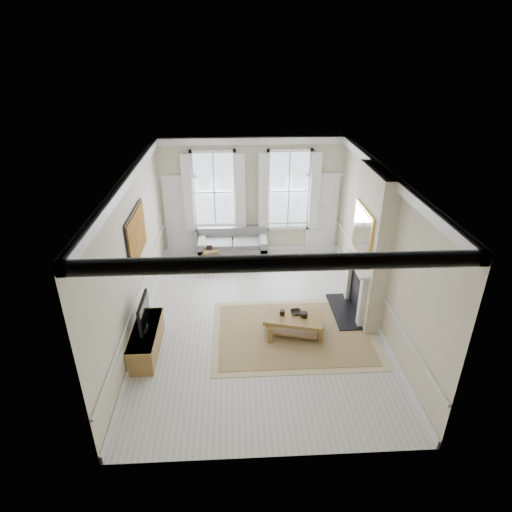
{
  "coord_description": "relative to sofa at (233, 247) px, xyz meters",
  "views": [
    {
      "loc": [
        -0.5,
        -8.03,
        5.66
      ],
      "look_at": [
        -0.03,
        0.76,
        1.25
      ],
      "focal_mm": 30.0,
      "sensor_mm": 36.0,
      "label": 1
    }
  ],
  "objects": [
    {
      "name": "left_wall",
      "position": [
        -2.03,
        -3.11,
        1.33
      ],
      "size": [
        0.0,
        7.2,
        7.2
      ],
      "primitive_type": "plane",
      "rotation": [
        1.57,
        0.0,
        1.57
      ],
      "color": "beige",
      "rests_on": "floor"
    },
    {
      "name": "hearth",
      "position": [
        2.57,
        -2.91,
        -0.34
      ],
      "size": [
        0.55,
        1.5,
        0.05
      ],
      "primitive_type": "cube",
      "color": "black",
      "rests_on": "floor"
    },
    {
      "name": "chimney_breast",
      "position": [
        3.0,
        -2.91,
        1.33
      ],
      "size": [
        0.35,
        1.7,
        3.38
      ],
      "primitive_type": "cube",
      "color": "beige",
      "rests_on": "floor"
    },
    {
      "name": "door_right",
      "position": [
        2.62,
        0.45,
        0.78
      ],
      "size": [
        0.9,
        0.08,
        2.3
      ],
      "primitive_type": "cube",
      "color": "silver",
      "rests_on": "floor"
    },
    {
      "name": "ceramic_pot_a",
      "position": [
        1.04,
        -3.61,
        0.15
      ],
      "size": [
        0.12,
        0.12,
        0.12
      ],
      "primitive_type": "cylinder",
      "color": "black",
      "rests_on": "coffee_table"
    },
    {
      "name": "side_table",
      "position": [
        -0.64,
        -0.41,
        0.06
      ],
      "size": [
        0.56,
        0.56,
        0.54
      ],
      "rotation": [
        0.0,
        0.0,
        0.35
      ],
      "color": "olive",
      "rests_on": "floor"
    },
    {
      "name": "ceramic_pot_b",
      "position": [
        1.49,
        -3.71,
        0.15
      ],
      "size": [
        0.15,
        0.15,
        0.11
      ],
      "primitive_type": "cylinder",
      "color": "black",
      "rests_on": "coffee_table"
    },
    {
      "name": "mirror",
      "position": [
        2.78,
        -2.91,
        1.68
      ],
      "size": [
        0.06,
        1.26,
        1.06
      ],
      "primitive_type": "cube",
      "color": "gold",
      "rests_on": "chimney_breast"
    },
    {
      "name": "tv_stand",
      "position": [
        -1.77,
        -4.08,
        -0.09
      ],
      "size": [
        0.49,
        1.52,
        0.54
      ],
      "primitive_type": "cube",
      "color": "olive",
      "rests_on": "floor"
    },
    {
      "name": "floor",
      "position": [
        0.57,
        -3.11,
        -0.37
      ],
      "size": [
        7.2,
        7.2,
        0.0
      ],
      "primitive_type": "plane",
      "color": "#B7B5AD",
      "rests_on": "ground"
    },
    {
      "name": "tv",
      "position": [
        -1.75,
        -4.08,
        0.57
      ],
      "size": [
        0.08,
        0.9,
        0.68
      ],
      "color": "black",
      "rests_on": "tv_stand"
    },
    {
      "name": "right_wall",
      "position": [
        3.17,
        -3.11,
        1.33
      ],
      "size": [
        0.0,
        7.2,
        7.2
      ],
      "primitive_type": "plane",
      "rotation": [
        1.57,
        0.0,
        -1.57
      ],
      "color": "beige",
      "rests_on": "floor"
    },
    {
      "name": "ceiling",
      "position": [
        0.57,
        -3.11,
        3.03
      ],
      "size": [
        7.2,
        7.2,
        0.0
      ],
      "primitive_type": "plane",
      "rotation": [
        3.14,
        0.0,
        0.0
      ],
      "color": "white",
      "rests_on": "back_wall"
    },
    {
      "name": "window_right",
      "position": [
        1.62,
        0.44,
        1.53
      ],
      "size": [
        1.26,
        0.2,
        2.2
      ],
      "primitive_type": null,
      "color": "#B2BCC6",
      "rests_on": "back_wall"
    },
    {
      "name": "rug",
      "position": [
        1.29,
        -3.66,
        -0.35
      ],
      "size": [
        3.5,
        2.6,
        0.02
      ],
      "primitive_type": "cube",
      "color": "olive",
      "rests_on": "floor"
    },
    {
      "name": "fireplace",
      "position": [
        2.77,
        -2.91,
        0.37
      ],
      "size": [
        0.21,
        1.45,
        1.33
      ],
      "color": "silver",
      "rests_on": "floor"
    },
    {
      "name": "back_wall",
      "position": [
        0.57,
        0.49,
        1.33
      ],
      "size": [
        5.2,
        0.0,
        5.2
      ],
      "primitive_type": "plane",
      "rotation": [
        1.57,
        0.0,
        0.0
      ],
      "color": "beige",
      "rests_on": "floor"
    },
    {
      "name": "coffee_table",
      "position": [
        1.29,
        -3.66,
        0.01
      ],
      "size": [
        1.37,
        1.0,
        0.46
      ],
      "rotation": [
        0.0,
        0.0,
        -0.25
      ],
      "color": "olive",
      "rests_on": "rug"
    },
    {
      "name": "door_left",
      "position": [
        -1.48,
        0.45,
        0.78
      ],
      "size": [
        0.9,
        0.08,
        2.3
      ],
      "primitive_type": "cube",
      "color": "silver",
      "rests_on": "floor"
    },
    {
      "name": "painting",
      "position": [
        -1.99,
        -2.81,
        1.68
      ],
      "size": [
        0.05,
        1.66,
        1.06
      ],
      "primitive_type": "cube",
      "color": "#A5731C",
      "rests_on": "left_wall"
    },
    {
      "name": "window_left",
      "position": [
        -0.48,
        0.44,
        1.53
      ],
      "size": [
        1.26,
        0.2,
        2.2
      ],
      "primitive_type": null,
      "color": "#B2BCC6",
      "rests_on": "back_wall"
    },
    {
      "name": "bowl",
      "position": [
        1.34,
        -3.56,
        0.12
      ],
      "size": [
        0.26,
        0.26,
        0.06
      ],
      "primitive_type": "imported",
      "rotation": [
        0.0,
        0.0,
        0.14
      ],
      "color": "black",
      "rests_on": "coffee_table"
    },
    {
      "name": "sofa",
      "position": [
        0.0,
        0.0,
        0.0
      ],
      "size": [
        1.93,
        0.94,
        0.88
      ],
      "color": "slate",
      "rests_on": "floor"
    }
  ]
}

